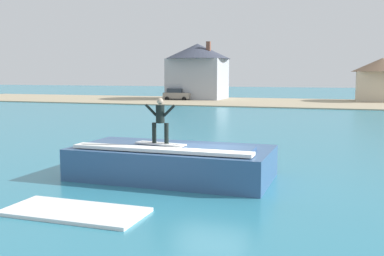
{
  "coord_description": "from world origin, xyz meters",
  "views": [
    {
      "loc": [
        4.51,
        -15.72,
        3.9
      ],
      "look_at": [
        -1.58,
        2.28,
        1.65
      ],
      "focal_mm": 42.14,
      "sensor_mm": 36.0,
      "label": 1
    }
  ],
  "objects_px": {
    "house_with_chimney": "(198,68)",
    "house_gabled_white": "(382,77)",
    "wave_crest": "(172,162)",
    "car_near_shore": "(177,94)",
    "surfer": "(160,118)",
    "surfboard": "(161,144)"
  },
  "relations": [
    {
      "from": "wave_crest",
      "to": "house_gabled_white",
      "type": "distance_m",
      "value": 55.5
    },
    {
      "from": "house_with_chimney",
      "to": "house_gabled_white",
      "type": "xyz_separation_m",
      "value": [
        26.95,
        2.3,
        -1.36
      ]
    },
    {
      "from": "car_near_shore",
      "to": "wave_crest",
      "type": "bearing_deg",
      "value": -69.66
    },
    {
      "from": "car_near_shore",
      "to": "house_with_chimney",
      "type": "relative_size",
      "value": 0.41
    },
    {
      "from": "wave_crest",
      "to": "surfboard",
      "type": "height_order",
      "value": "surfboard"
    },
    {
      "from": "surfboard",
      "to": "house_with_chimney",
      "type": "relative_size",
      "value": 0.2
    },
    {
      "from": "surfboard",
      "to": "car_near_shore",
      "type": "bearing_deg",
      "value": 109.88
    },
    {
      "from": "house_with_chimney",
      "to": "car_near_shore",
      "type": "bearing_deg",
      "value": -122.5
    },
    {
      "from": "car_near_shore",
      "to": "surfer",
      "type": "bearing_deg",
      "value": -70.12
    },
    {
      "from": "wave_crest",
      "to": "surfboard",
      "type": "relative_size",
      "value": 3.67
    },
    {
      "from": "wave_crest",
      "to": "house_gabled_white",
      "type": "height_order",
      "value": "house_gabled_white"
    },
    {
      "from": "surfer",
      "to": "house_with_chimney",
      "type": "xyz_separation_m",
      "value": [
        -15.61,
        52.47,
        2.61
      ]
    },
    {
      "from": "surfboard",
      "to": "house_gabled_white",
      "type": "relative_size",
      "value": 0.24
    },
    {
      "from": "surfboard",
      "to": "car_near_shore",
      "type": "relative_size",
      "value": 0.48
    },
    {
      "from": "car_near_shore",
      "to": "house_with_chimney",
      "type": "distance_m",
      "value": 5.64
    },
    {
      "from": "surfboard",
      "to": "surfer",
      "type": "height_order",
      "value": "surfer"
    },
    {
      "from": "wave_crest",
      "to": "surfer",
      "type": "bearing_deg",
      "value": -121.4
    },
    {
      "from": "house_with_chimney",
      "to": "house_gabled_white",
      "type": "bearing_deg",
      "value": 4.88
    },
    {
      "from": "surfer",
      "to": "house_with_chimney",
      "type": "relative_size",
      "value": 0.16
    },
    {
      "from": "surfboard",
      "to": "house_with_chimney",
      "type": "distance_m",
      "value": 54.84
    },
    {
      "from": "car_near_shore",
      "to": "house_gabled_white",
      "type": "xyz_separation_m",
      "value": [
        29.09,
        5.66,
        2.63
      ]
    },
    {
      "from": "house_gabled_white",
      "to": "surfer",
      "type": "bearing_deg",
      "value": -101.7
    }
  ]
}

